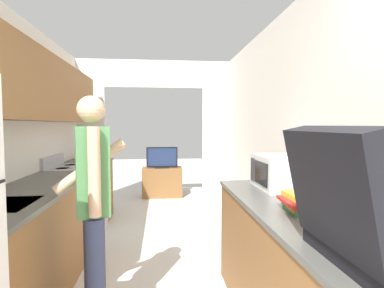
# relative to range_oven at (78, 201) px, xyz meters

# --- Properties ---
(wall_right) EXTENTS (0.06, 6.99, 2.50)m
(wall_right) POSITION_rel_range_oven_xyz_m (2.26, -1.72, 0.79)
(wall_right) COLOR white
(wall_right) RESTS_ON ground_plane
(wall_far_with_doorway) EXTENTS (2.94, 0.06, 2.50)m
(wall_far_with_doorway) POSITION_rel_range_oven_xyz_m (0.96, 1.21, 0.98)
(wall_far_with_doorway) COLOR white
(wall_far_with_doorway) RESTS_ON ground_plane
(counter_left) EXTENTS (0.62, 3.49, 0.90)m
(counter_left) POSITION_rel_range_oven_xyz_m (-0.01, -0.96, -0.00)
(counter_left) COLOR brown
(counter_left) RESTS_ON ground_plane
(counter_right) EXTENTS (0.62, 2.20, 0.90)m
(counter_right) POSITION_rel_range_oven_xyz_m (1.93, -2.25, -0.01)
(counter_right) COLOR brown
(counter_right) RESTS_ON ground_plane
(range_oven) EXTENTS (0.66, 0.72, 1.04)m
(range_oven) POSITION_rel_range_oven_xyz_m (0.00, 0.00, 0.00)
(range_oven) COLOR #B7B7BC
(range_oven) RESTS_ON ground_plane
(person) EXTENTS (0.52, 0.44, 1.62)m
(person) POSITION_rel_range_oven_xyz_m (0.60, -1.82, 0.41)
(person) COLOR #384266
(person) RESTS_ON ground_plane
(suitcase) EXTENTS (0.55, 0.55, 0.52)m
(suitcase) POSITION_rel_range_oven_xyz_m (1.85, -2.88, 0.61)
(suitcase) COLOR black
(suitcase) RESTS_ON counter_right
(microwave) EXTENTS (0.35, 0.49, 0.27)m
(microwave) POSITION_rel_range_oven_xyz_m (2.04, -1.53, 0.58)
(microwave) COLOR white
(microwave) RESTS_ON counter_right
(book_stack) EXTENTS (0.25, 0.29, 0.11)m
(book_stack) POSITION_rel_range_oven_xyz_m (1.92, -2.20, 0.50)
(book_stack) COLOR #33894C
(book_stack) RESTS_ON counter_right
(tv_cabinet) EXTENTS (0.78, 0.42, 0.58)m
(tv_cabinet) POSITION_rel_range_oven_xyz_m (1.08, 2.03, -0.17)
(tv_cabinet) COLOR brown
(tv_cabinet) RESTS_ON ground_plane
(television) EXTENTS (0.61, 0.16, 0.42)m
(television) POSITION_rel_range_oven_xyz_m (1.08, 1.99, 0.32)
(television) COLOR black
(television) RESTS_ON tv_cabinet
(knife) EXTENTS (0.13, 0.33, 0.02)m
(knife) POSITION_rel_range_oven_xyz_m (-0.01, 0.46, 0.45)
(knife) COLOR #B7B7BC
(knife) RESTS_ON counter_left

